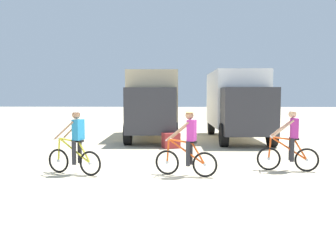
% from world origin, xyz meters
% --- Properties ---
extents(ground_plane, '(120.00, 120.00, 0.00)m').
position_xyz_m(ground_plane, '(0.00, 0.00, 0.00)').
color(ground_plane, beige).
extents(box_truck_tan_camper, '(2.62, 6.83, 3.35)m').
position_xyz_m(box_truck_tan_camper, '(-0.72, 9.49, 1.87)').
color(box_truck_tan_camper, '#CCB78E').
rests_on(box_truck_tan_camper, ground).
extents(box_truck_avon_van, '(2.56, 6.81, 3.35)m').
position_xyz_m(box_truck_avon_van, '(3.46, 9.06, 1.87)').
color(box_truck_avon_van, white).
rests_on(box_truck_avon_van, ground).
extents(cyclist_orange_shirt, '(1.65, 0.74, 1.82)m').
position_xyz_m(cyclist_orange_shirt, '(-2.17, 0.64, 0.85)').
color(cyclist_orange_shirt, black).
rests_on(cyclist_orange_shirt, ground).
extents(cyclist_cowboy_hat, '(1.68, 0.65, 1.82)m').
position_xyz_m(cyclist_cowboy_hat, '(0.90, 0.54, 0.85)').
color(cyclist_cowboy_hat, black).
rests_on(cyclist_cowboy_hat, ground).
extents(cyclist_near_camera, '(1.72, 0.53, 1.82)m').
position_xyz_m(cyclist_near_camera, '(3.83, 1.31, 0.85)').
color(cyclist_near_camera, black).
rests_on(cyclist_near_camera, ground).
extents(supply_crate, '(0.80, 0.71, 0.63)m').
position_xyz_m(supply_crate, '(0.29, 5.81, 0.32)').
color(supply_crate, '#9E2D2D').
rests_on(supply_crate, ground).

